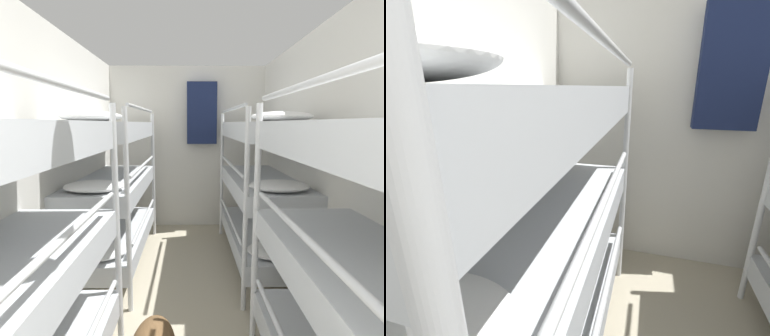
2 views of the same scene
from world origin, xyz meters
TOP-DOWN VIEW (x-y plane):
  - wall_left at (-1.19, 2.49)m, footprint 0.06×5.10m
  - wall_right at (1.19, 2.49)m, footprint 0.06×5.10m
  - wall_back at (0.00, 5.01)m, footprint 2.44×0.06m
  - bunk_stack_left_far at (-0.82, 3.62)m, footprint 0.69×1.86m
  - bunk_stack_right_far at (0.82, 3.62)m, footprint 0.69×1.86m
  - hanging_coat at (0.21, 4.86)m, footprint 0.44×0.12m

SIDE VIEW (x-z plane):
  - bunk_stack_left_far at x=-0.82m, z-range 0.04..1.83m
  - bunk_stack_right_far at x=0.82m, z-range 0.04..1.83m
  - wall_left at x=-1.19m, z-range 0.00..2.46m
  - wall_right at x=1.19m, z-range 0.00..2.46m
  - wall_back at x=0.00m, z-range 0.00..2.46m
  - hanging_coat at x=0.21m, z-range 1.31..2.21m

